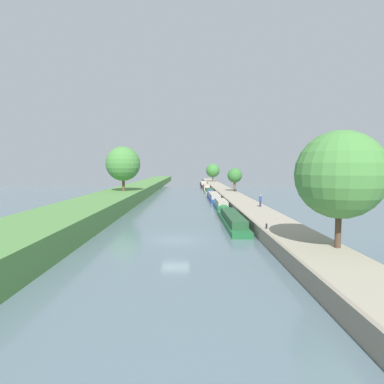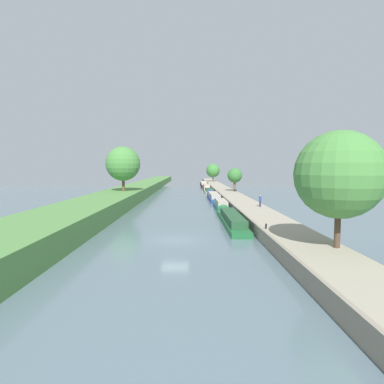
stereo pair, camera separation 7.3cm
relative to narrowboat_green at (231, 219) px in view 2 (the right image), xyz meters
name	(u,v)px [view 2 (the right image)]	position (x,y,z in m)	size (l,w,h in m)	color
ground_plane	(175,240)	(-6.19, -8.79, -0.55)	(160.00, 160.00, 0.00)	slate
left_grassy_bank	(46,228)	(-17.81, -8.79, 0.54)	(7.55, 260.00, 2.18)	#518442
right_towpath	(285,234)	(3.81, -8.79, 0.02)	(4.32, 260.00, 1.15)	#9E937F
stone_quay	(260,234)	(1.53, -8.79, 0.05)	(0.25, 260.00, 1.20)	gray
narrowboat_green	(231,219)	(0.00, 0.00, 0.00)	(2.01, 16.91, 2.04)	#1E6033
narrowboat_teal	(220,205)	(0.12, 13.69, 0.05)	(1.83, 10.51, 2.01)	#195B60
narrowboat_blue	(213,196)	(0.10, 28.70, 0.00)	(2.14, 16.98, 2.05)	#283D93
narrowboat_cream	(209,191)	(0.11, 45.03, -0.05)	(2.12, 12.93, 2.01)	beige
narrowboat_maroon	(206,187)	(0.14, 58.67, 0.07)	(2.04, 13.15, 2.20)	maroon
narrowboat_black	(203,184)	(-0.06, 73.55, 0.14)	(2.03, 16.10, 2.25)	black
tree_rightbank_near	(339,175)	(5.16, -16.03, 5.56)	(5.92, 5.92, 7.93)	#4C3828
tree_rightbank_midnear	(235,176)	(5.47, 35.53, 4.16)	(3.33, 3.33, 5.28)	brown
tree_rightbank_midfar	(213,171)	(4.23, 86.74, 4.79)	(5.26, 5.26, 6.83)	#4C3828
tree_leftbank_downstream	(123,164)	(-17.27, 22.20, 6.72)	(6.40, 6.40, 8.30)	brown
person_walking	(260,200)	(4.94, 6.53, 1.47)	(0.34, 0.34, 1.66)	#282D42
mooring_bollard_near	(266,226)	(1.95, -9.30, 0.82)	(0.16, 0.16, 0.45)	black
mooring_bollard_far	(208,181)	(1.95, 80.80, 0.82)	(0.16, 0.16, 0.45)	black
park_bench	(235,190)	(5.53, 34.90, 0.94)	(0.44, 1.50, 0.47)	#333338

